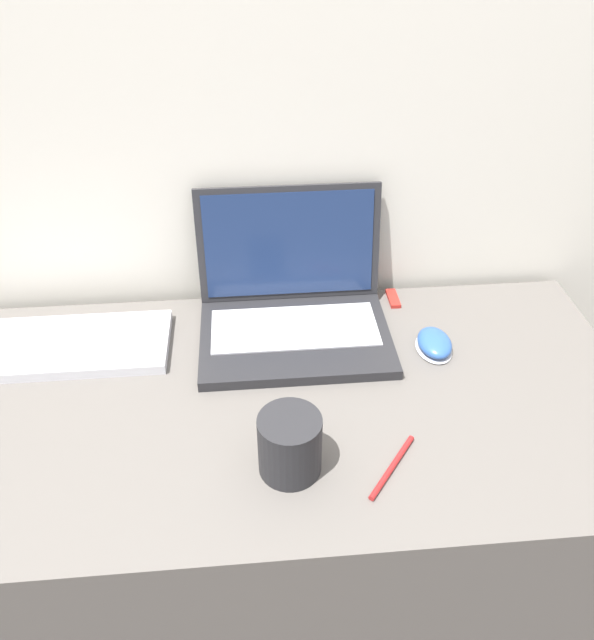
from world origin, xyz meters
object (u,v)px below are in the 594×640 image
(laptop, at_px, (293,304))
(drink_cup, at_px, (289,444))
(external_keyboard, at_px, (58,347))
(computer_mouse, at_px, (434,344))
(pen, at_px, (392,467))
(usb_stick, at_px, (393,298))

(laptop, bearing_deg, drink_cup, -95.57)
(drink_cup, height_order, external_keyboard, drink_cup)
(computer_mouse, distance_m, pen, 0.30)
(external_keyboard, distance_m, usb_stick, 0.66)
(usb_stick, relative_size, pen, 0.53)
(laptop, relative_size, pen, 3.11)
(laptop, relative_size, drink_cup, 3.52)
(computer_mouse, distance_m, usb_stick, 0.17)
(laptop, height_order, pen, laptop)
(laptop, xyz_separation_m, external_keyboard, (-0.44, -0.04, -0.04))
(external_keyboard, bearing_deg, drink_cup, -37.53)
(drink_cup, relative_size, pen, 0.88)
(laptop, distance_m, pen, 0.38)
(laptop, distance_m, drink_cup, 0.35)
(computer_mouse, distance_m, external_keyboard, 0.69)
(laptop, bearing_deg, pen, -71.91)
(computer_mouse, xyz_separation_m, usb_stick, (-0.04, 0.16, -0.01))
(laptop, relative_size, external_keyboard, 0.88)
(external_keyboard, bearing_deg, usb_stick, 9.22)
(external_keyboard, bearing_deg, laptop, 4.75)
(laptop, height_order, usb_stick, laptop)
(pen, bearing_deg, usb_stick, 77.73)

